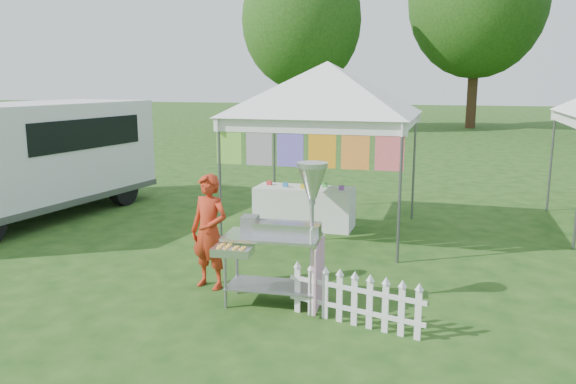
% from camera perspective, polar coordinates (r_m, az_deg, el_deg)
% --- Properties ---
extents(ground, '(120.00, 120.00, 0.00)m').
position_cam_1_polar(ground, '(6.97, -2.67, -11.31)').
color(ground, '#1A3E11').
rests_on(ground, ground).
extents(canopy_main, '(4.24, 4.24, 3.45)m').
position_cam_1_polar(canopy_main, '(9.81, 4.04, 13.05)').
color(canopy_main, '#59595E').
rests_on(canopy_main, ground).
extents(tree_left, '(6.40, 6.40, 9.53)m').
position_cam_1_polar(tree_left, '(31.31, 1.41, 17.02)').
color(tree_left, '#3B1E15').
rests_on(tree_left, ground).
extents(donut_cart, '(1.25, 0.95, 1.75)m').
position_cam_1_polar(donut_cart, '(6.60, -0.10, -3.17)').
color(donut_cart, gray).
rests_on(donut_cart, ground).
extents(vendor, '(0.62, 0.48, 1.50)m').
position_cam_1_polar(vendor, '(7.35, -7.99, -4.01)').
color(vendor, '#AD2C15').
rests_on(vendor, ground).
extents(cargo_van, '(2.83, 5.63, 2.24)m').
position_cam_1_polar(cargo_van, '(12.15, -24.76, 3.29)').
color(cargo_van, silver).
rests_on(cargo_van, ground).
extents(picket_fence, '(1.58, 0.41, 0.56)m').
position_cam_1_polar(picket_fence, '(6.34, 6.76, -10.92)').
color(picket_fence, silver).
rests_on(picket_fence, ground).
extents(display_table, '(1.80, 0.70, 0.75)m').
position_cam_1_polar(display_table, '(10.38, 1.67, -1.56)').
color(display_table, white).
rests_on(display_table, ground).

